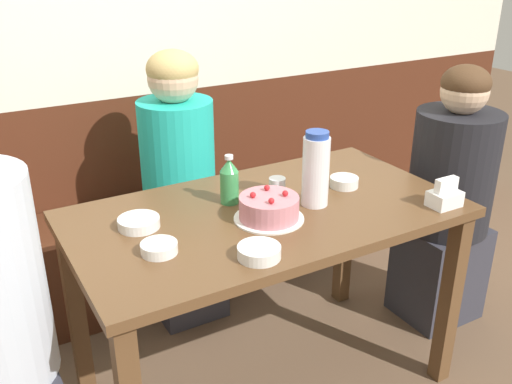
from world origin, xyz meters
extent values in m
plane|color=brown|center=(0.00, 0.00, 0.00)|extent=(12.00, 12.00, 0.00)
cube|color=#4C2314|center=(0.00, 1.05, 0.48)|extent=(4.80, 0.04, 0.95)
cube|color=#472314|center=(0.00, 0.83, 0.23)|extent=(2.00, 0.38, 0.47)
cube|color=brown|center=(0.00, 0.00, 0.75)|extent=(1.35, 0.74, 0.03)
cube|color=brown|center=(0.62, -0.32, 0.36)|extent=(0.06, 0.06, 0.73)
cube|color=brown|center=(-0.62, 0.32, 0.36)|extent=(0.06, 0.06, 0.73)
cube|color=brown|center=(0.62, 0.32, 0.36)|extent=(0.06, 0.06, 0.73)
cylinder|color=white|center=(-0.03, -0.07, 0.77)|extent=(0.24, 0.24, 0.01)
cylinder|color=#C67A84|center=(-0.03, -0.07, 0.81)|extent=(0.20, 0.20, 0.08)
sphere|color=red|center=(-0.08, -0.05, 0.85)|extent=(0.02, 0.02, 0.02)
sphere|color=red|center=(-0.05, -0.12, 0.85)|extent=(0.02, 0.02, 0.02)
sphere|color=red|center=(0.02, -0.09, 0.85)|extent=(0.02, 0.02, 0.02)
sphere|color=red|center=(-0.01, -0.02, 0.85)|extent=(0.02, 0.02, 0.02)
cylinder|color=white|center=(0.17, -0.05, 0.89)|extent=(0.09, 0.09, 0.25)
cylinder|color=#28479E|center=(0.17, -0.05, 1.02)|extent=(0.08, 0.08, 0.02)
cylinder|color=#388E4C|center=(-0.08, 0.12, 0.82)|extent=(0.07, 0.07, 0.12)
cone|color=#388E4C|center=(-0.08, 0.12, 0.90)|extent=(0.07, 0.07, 0.05)
cylinder|color=silver|center=(-0.08, 0.12, 0.93)|extent=(0.03, 0.03, 0.01)
cube|color=white|center=(0.55, -0.29, 0.79)|extent=(0.11, 0.08, 0.05)
cube|color=white|center=(0.55, -0.29, 0.84)|extent=(0.09, 0.03, 0.05)
cylinder|color=white|center=(-0.19, -0.27, 0.78)|extent=(0.13, 0.13, 0.04)
cylinder|color=white|center=(0.36, 0.03, 0.78)|extent=(0.11, 0.11, 0.04)
cylinder|color=white|center=(-0.43, -0.10, 0.78)|extent=(0.11, 0.11, 0.03)
cylinder|color=white|center=(-0.43, 0.09, 0.78)|extent=(0.14, 0.14, 0.03)
cylinder|color=silver|center=(0.09, 0.07, 0.80)|extent=(0.06, 0.06, 0.07)
cube|color=#33333D|center=(0.93, 0.01, 0.23)|extent=(0.34, 0.30, 0.45)
cylinder|color=black|center=(0.93, 0.01, 0.71)|extent=(0.36, 0.36, 0.53)
sphere|color=beige|center=(0.93, 0.01, 1.06)|extent=(0.19, 0.19, 0.19)
ellipsoid|color=#4C331E|center=(0.93, 0.01, 1.10)|extent=(0.20, 0.20, 0.15)
cube|color=#33333D|center=(-0.07, 0.63, 0.23)|extent=(0.30, 0.34, 0.45)
cylinder|color=#1EB2A3|center=(-0.07, 0.63, 0.73)|extent=(0.32, 0.32, 0.56)
sphere|color=beige|center=(-0.07, 0.63, 1.11)|extent=(0.21, 0.21, 0.21)
ellipsoid|color=tan|center=(-0.07, 0.63, 1.15)|extent=(0.21, 0.21, 0.16)
camera|label=1|loc=(-0.92, -1.53, 1.61)|focal=40.00mm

